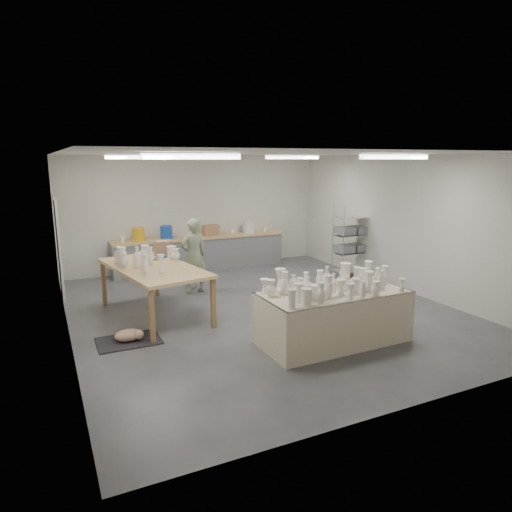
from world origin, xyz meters
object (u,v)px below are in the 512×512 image
drying_table (332,315)px  work_table (152,265)px  red_stool (191,278)px  potter (194,256)px

drying_table → work_table: work_table is taller
work_table → red_stool: work_table is taller
drying_table → red_stool: drying_table is taller
drying_table → potter: 3.83m
drying_table → work_table: 3.52m
work_table → potter: potter is taller
work_table → potter: size_ratio=1.65×
potter → red_stool: (-0.00, 0.27, -0.56)m
drying_table → red_stool: (-1.15, 3.90, -0.19)m
work_table → potter: (1.14, 1.00, -0.13)m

